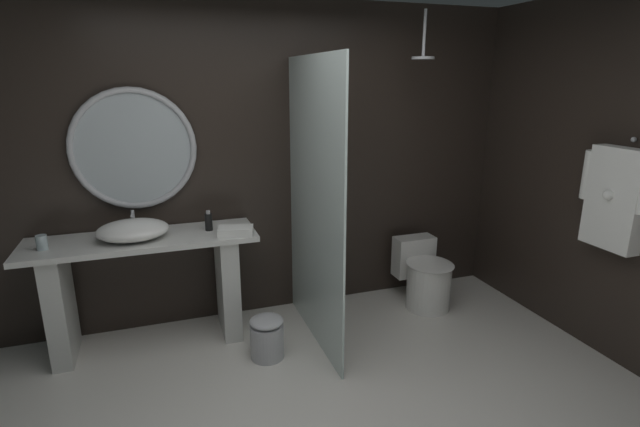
# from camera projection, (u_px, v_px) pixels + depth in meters

# --- Properties ---
(back_wall_panel) EXTENTS (4.80, 0.10, 2.60)m
(back_wall_panel) POSITION_uv_depth(u_px,v_px,m) (249.00, 164.00, 3.96)
(back_wall_panel) COLOR black
(back_wall_panel) RESTS_ON ground_plane
(side_wall_right) EXTENTS (0.10, 2.47, 2.60)m
(side_wall_right) POSITION_uv_depth(u_px,v_px,m) (581.00, 171.00, 3.66)
(side_wall_right) COLOR black
(side_wall_right) RESTS_ON ground_plane
(vanity_counter) EXTENTS (1.64, 0.53, 0.86)m
(vanity_counter) POSITION_uv_depth(u_px,v_px,m) (147.00, 280.00, 3.60)
(vanity_counter) COLOR silver
(vanity_counter) RESTS_ON ground_plane
(vessel_sink) EXTENTS (0.50, 0.41, 0.17)m
(vessel_sink) POSITION_uv_depth(u_px,v_px,m) (133.00, 230.00, 3.45)
(vessel_sink) COLOR white
(vessel_sink) RESTS_ON vanity_counter
(tumbler_cup) EXTENTS (0.07, 0.07, 0.10)m
(tumbler_cup) POSITION_uv_depth(u_px,v_px,m) (42.00, 242.00, 3.24)
(tumbler_cup) COLOR silver
(tumbler_cup) RESTS_ON vanity_counter
(soap_dispenser) EXTENTS (0.06, 0.06, 0.16)m
(soap_dispenser) POSITION_uv_depth(u_px,v_px,m) (209.00, 222.00, 3.65)
(soap_dispenser) COLOR black
(soap_dispenser) RESTS_ON vanity_counter
(round_wall_mirror) EXTENTS (0.91, 0.05, 0.91)m
(round_wall_mirror) POSITION_uv_depth(u_px,v_px,m) (134.00, 149.00, 3.56)
(round_wall_mirror) COLOR #B7B7BC
(shower_glass_panel) EXTENTS (0.02, 1.22, 2.15)m
(shower_glass_panel) POSITION_uv_depth(u_px,v_px,m) (314.00, 206.00, 3.53)
(shower_glass_panel) COLOR silver
(shower_glass_panel) RESTS_ON ground_plane
(rain_shower_head) EXTENTS (0.18, 0.18, 0.37)m
(rain_shower_head) POSITION_uv_depth(u_px,v_px,m) (423.00, 52.00, 3.73)
(rain_shower_head) COLOR #B7B7BC
(hanging_bathrobe) EXTENTS (0.20, 0.56, 0.77)m
(hanging_bathrobe) POSITION_uv_depth(u_px,v_px,m) (616.00, 195.00, 3.24)
(hanging_bathrobe) COLOR #B7B7BC
(toilet) EXTENTS (0.41, 0.60, 0.58)m
(toilet) POSITION_uv_depth(u_px,v_px,m) (424.00, 277.00, 4.30)
(toilet) COLOR white
(toilet) RESTS_ON ground_plane
(waste_bin) EXTENTS (0.25, 0.25, 0.33)m
(waste_bin) POSITION_uv_depth(u_px,v_px,m) (267.00, 337.00, 3.50)
(waste_bin) COLOR #B7B7BC
(waste_bin) RESTS_ON ground_plane
(folded_hand_towel) EXTENTS (0.29, 0.21, 0.06)m
(folded_hand_towel) POSITION_uv_depth(u_px,v_px,m) (236.00, 231.00, 3.55)
(folded_hand_towel) COLOR white
(folded_hand_towel) RESTS_ON vanity_counter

